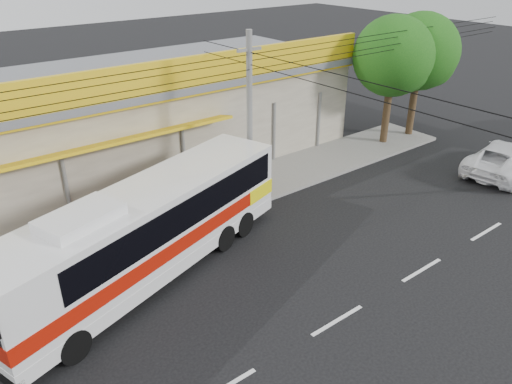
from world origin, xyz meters
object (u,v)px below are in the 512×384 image
(coach_bus, at_px, (151,225))
(motorbike_red, at_px, (107,236))
(tree_near, at_px, (396,59))
(white_car, at_px, (505,159))
(tree_far, at_px, (422,54))
(utility_pole, at_px, (249,64))

(coach_bus, relative_size, motorbike_red, 5.18)
(motorbike_red, relative_size, tree_near, 0.32)
(white_car, distance_m, tree_near, 7.09)
(motorbike_red, bearing_deg, coach_bus, 173.64)
(tree_far, bearing_deg, white_car, -98.44)
(tree_near, bearing_deg, utility_pole, -173.78)
(motorbike_red, distance_m, utility_pole, 7.88)
(white_car, bearing_deg, coach_bus, 72.33)
(white_car, bearing_deg, tree_near, 4.22)
(utility_pole, bearing_deg, coach_bus, -160.55)
(motorbike_red, xyz_separation_m, tree_far, (18.20, 0.90, 3.80))
(tree_near, height_order, tree_far, same)
(coach_bus, height_order, utility_pole, utility_pole)
(motorbike_red, height_order, white_car, white_car)
(motorbike_red, distance_m, tree_far, 18.61)
(coach_bus, height_order, white_car, coach_bus)
(white_car, relative_size, tree_near, 0.78)
(utility_pole, distance_m, tree_near, 10.17)
(utility_pole, bearing_deg, motorbike_red, 178.95)
(utility_pole, bearing_deg, tree_near, 6.22)
(coach_bus, height_order, tree_near, tree_near)
(utility_pole, xyz_separation_m, tree_far, (12.14, 1.01, -1.24))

